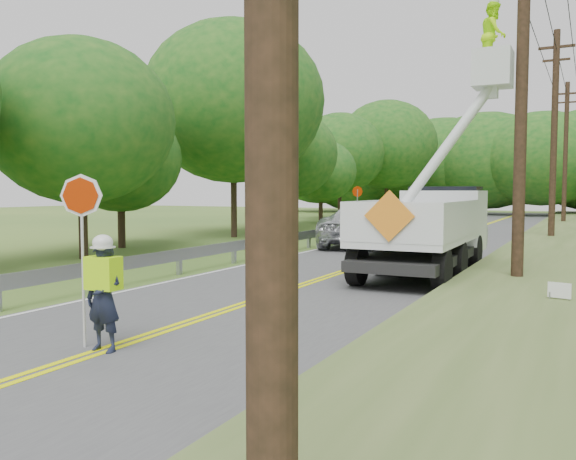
% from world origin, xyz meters
% --- Properties ---
extents(ground, '(140.00, 140.00, 0.00)m').
position_xyz_m(ground, '(0.00, 0.00, 0.00)').
color(ground, '#3B5E25').
rests_on(ground, ground).
extents(road, '(7.20, 96.00, 0.03)m').
position_xyz_m(road, '(0.00, 14.00, 0.01)').
color(road, '#48484A').
rests_on(road, ground).
extents(guardrail, '(0.18, 48.00, 0.77)m').
position_xyz_m(guardrail, '(-4.02, 14.91, 0.55)').
color(guardrail, '#95999C').
rests_on(guardrail, ground).
extents(utility_poles, '(1.60, 43.30, 10.00)m').
position_xyz_m(utility_poles, '(5.00, 17.02, 5.27)').
color(utility_poles, black).
rests_on(utility_poles, ground).
extents(treeline_left, '(10.83, 54.77, 11.27)m').
position_xyz_m(treeline_left, '(-10.46, 28.73, 5.86)').
color(treeline_left, '#332319').
rests_on(treeline_left, ground).
extents(treeline_horizon, '(55.74, 14.34, 11.11)m').
position_xyz_m(treeline_horizon, '(-0.57, 56.37, 5.50)').
color(treeline_horizon, '#124E17').
rests_on(treeline_horizon, ground).
extents(flagger, '(1.07, 0.42, 2.70)m').
position_xyz_m(flagger, '(0.04, -0.26, 0.99)').
color(flagger, '#191E33').
rests_on(flagger, road).
extents(bucket_truck, '(3.70, 7.47, 7.19)m').
position_xyz_m(bucket_truck, '(2.47, 11.08, 1.61)').
color(bucket_truck, black).
rests_on(bucket_truck, road).
extents(suv_silver, '(4.13, 6.87, 1.79)m').
position_xyz_m(suv_silver, '(-2.31, 17.74, 0.91)').
color(suv_silver, silver).
rests_on(suv_silver, road).
extents(suv_darkgrey, '(2.70, 5.10, 1.41)m').
position_xyz_m(suv_darkgrey, '(-1.35, 27.62, 0.72)').
color(suv_darkgrey, '#3C4043').
rests_on(suv_darkgrey, road).
extents(stop_sign_permanent, '(0.42, 0.43, 2.70)m').
position_xyz_m(stop_sign_permanent, '(-4.05, 21.78, 1.81)').
color(stop_sign_permanent, '#95999C').
rests_on(stop_sign_permanent, ground).
extents(yard_sign, '(0.44, 0.11, 0.64)m').
position_xyz_m(yard_sign, '(6.11, 5.94, 0.46)').
color(yard_sign, white).
rests_on(yard_sign, ground).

